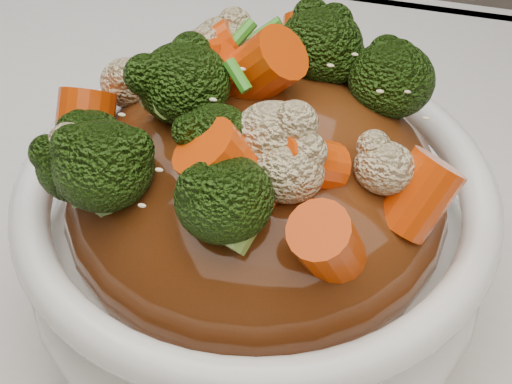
% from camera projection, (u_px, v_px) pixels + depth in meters
% --- Properties ---
extents(bowl, '(0.28, 0.28, 0.09)m').
position_uv_depth(bowl, '(256.00, 241.00, 0.42)').
color(bowl, white).
rests_on(bowl, tablecloth).
extents(sauce_base, '(0.22, 0.22, 0.11)m').
position_uv_depth(sauce_base, '(256.00, 197.00, 0.39)').
color(sauce_base, '#54260E').
rests_on(sauce_base, bowl).
extents(carrots, '(0.22, 0.22, 0.06)m').
position_uv_depth(carrots, '(256.00, 84.00, 0.35)').
color(carrots, '#DD4307').
rests_on(carrots, sauce_base).
extents(broccoli, '(0.22, 0.22, 0.05)m').
position_uv_depth(broccoli, '(256.00, 86.00, 0.35)').
color(broccoli, black).
rests_on(broccoli, sauce_base).
extents(cauliflower, '(0.22, 0.22, 0.04)m').
position_uv_depth(cauliflower, '(256.00, 90.00, 0.35)').
color(cauliflower, beige).
rests_on(cauliflower, sauce_base).
extents(scallions, '(0.17, 0.17, 0.02)m').
position_uv_depth(scallions, '(256.00, 82.00, 0.35)').
color(scallions, '#399723').
rests_on(scallions, sauce_base).
extents(sesame_seeds, '(0.20, 0.20, 0.01)m').
position_uv_depth(sesame_seeds, '(256.00, 82.00, 0.35)').
color(sesame_seeds, beige).
rests_on(sesame_seeds, sauce_base).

